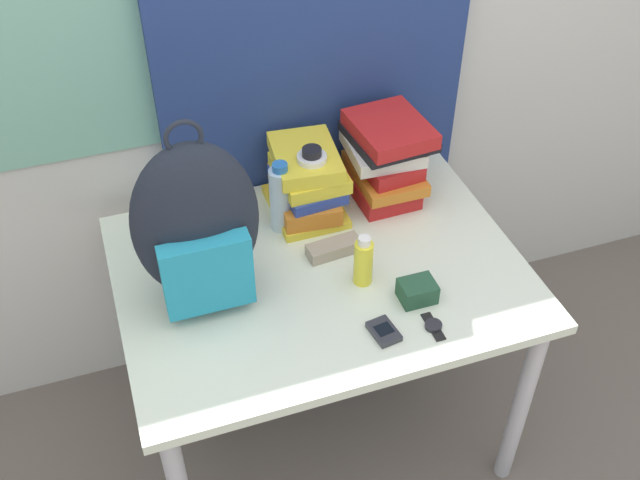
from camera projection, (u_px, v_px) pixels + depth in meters
wall_back at (260, 6)px, 2.01m from camera, size 6.00×0.06×2.50m
curtain_blue at (315, 7)px, 2.00m from camera, size 0.92×0.04×2.50m
desk at (320, 291)px, 2.07m from camera, size 1.08×0.81×0.72m
backpack at (197, 228)px, 1.80m from camera, size 0.31×0.19×0.52m
book_stack_left at (306, 182)px, 2.14m from camera, size 0.20×0.29×0.20m
book_stack_center at (385, 157)px, 2.18m from camera, size 0.24×0.26×0.25m
water_bottle at (281, 198)px, 2.07m from camera, size 0.07×0.07×0.22m
sports_bottle at (312, 186)px, 2.10m from camera, size 0.08×0.08×0.24m
sunscreen_bottle at (363, 262)px, 1.93m from camera, size 0.05×0.05×0.15m
cell_phone at (384, 331)px, 1.83m from camera, size 0.07×0.09×0.02m
sunglasses_case at (334, 248)px, 2.05m from camera, size 0.15×0.07×0.04m
camera_pouch at (417, 291)px, 1.91m from camera, size 0.09×0.07×0.05m
wristwatch at (433, 326)px, 1.85m from camera, size 0.04×0.09×0.01m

